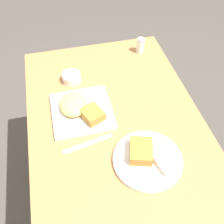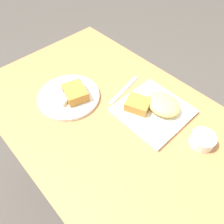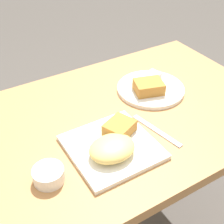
{
  "view_description": "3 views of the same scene",
  "coord_description": "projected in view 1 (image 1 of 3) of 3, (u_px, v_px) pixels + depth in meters",
  "views": [
    {
      "loc": [
        0.6,
        -0.17,
        1.56
      ],
      "look_at": [
        -0.03,
        -0.01,
        0.8
      ],
      "focal_mm": 42.0,
      "sensor_mm": 36.0,
      "label": 1
    },
    {
      "loc": [
        -0.37,
        0.34,
        1.38
      ],
      "look_at": [
        -0.01,
        0.0,
        0.78
      ],
      "focal_mm": 35.0,
      "sensor_mm": 36.0,
      "label": 2
    },
    {
      "loc": [
        -0.43,
        -0.67,
        1.38
      ],
      "look_at": [
        -0.02,
        -0.0,
        0.78
      ],
      "focal_mm": 50.0,
      "sensor_mm": 36.0,
      "label": 3
    }
  ],
  "objects": [
    {
      "name": "dining_table",
      "position": [
        117.0,
        139.0,
        1.09
      ],
      "size": [
        1.08,
        0.68,
        0.75
      ],
      "color": "#B27A47",
      "rests_on": "ground_plane"
    },
    {
      "name": "ground_plane",
      "position": [
        115.0,
        201.0,
        1.59
      ],
      "size": [
        8.0,
        8.0,
        0.0
      ],
      "primitive_type": "plane",
      "color": "#4C4742"
    },
    {
      "name": "salt_shaker",
      "position": [
        140.0,
        46.0,
        1.29
      ],
      "size": [
        0.04,
        0.04,
        0.08
      ],
      "color": "white",
      "rests_on": "dining_table"
    },
    {
      "name": "sauce_ramekin",
      "position": [
        71.0,
        77.0,
        1.17
      ],
      "size": [
        0.08,
        0.08,
        0.04
      ],
      "color": "white",
      "rests_on": "dining_table"
    },
    {
      "name": "butter_knife",
      "position": [
        88.0,
        144.0,
        0.96
      ],
      "size": [
        0.05,
        0.19,
        0.0
      ],
      "rotation": [
        0.0,
        0.0,
        1.75
      ],
      "color": "silver",
      "rests_on": "dining_table"
    },
    {
      "name": "plate_square_near",
      "position": [
        80.0,
        109.0,
        1.04
      ],
      "size": [
        0.24,
        0.24,
        0.06
      ],
      "color": "white",
      "rests_on": "dining_table"
    },
    {
      "name": "plate_oval_far",
      "position": [
        147.0,
        158.0,
        0.9
      ],
      "size": [
        0.24,
        0.24,
        0.05
      ],
      "color": "white",
      "rests_on": "dining_table"
    }
  ]
}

